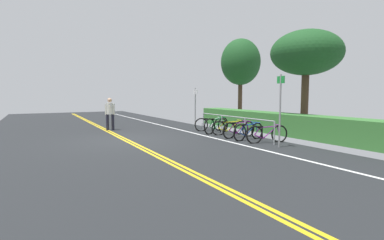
% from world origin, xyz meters
% --- Properties ---
extents(ground_plane, '(39.34, 10.36, 0.05)m').
position_xyz_m(ground_plane, '(0.00, 0.00, -0.03)').
color(ground_plane, '#232628').
extents(centre_line_yellow_inner, '(35.41, 0.10, 0.00)m').
position_xyz_m(centre_line_yellow_inner, '(0.00, -0.08, 0.00)').
color(centre_line_yellow_inner, gold).
rests_on(centre_line_yellow_inner, ground_plane).
extents(centre_line_yellow_outer, '(35.41, 0.10, 0.00)m').
position_xyz_m(centre_line_yellow_outer, '(0.00, 0.08, 0.00)').
color(centre_line_yellow_outer, gold).
rests_on(centre_line_yellow_outer, ground_plane).
extents(bike_lane_stripe_white, '(35.41, 0.12, 0.00)m').
position_xyz_m(bike_lane_stripe_white, '(0.00, 3.31, 0.00)').
color(bike_lane_stripe_white, white).
rests_on(bike_lane_stripe_white, ground_plane).
extents(bike_rack, '(4.96, 0.05, 0.86)m').
position_xyz_m(bike_rack, '(1.18, 4.34, 0.64)').
color(bike_rack, '#9EA0A5').
rests_on(bike_rack, ground_plane).
extents(bicycle_0, '(0.64, 1.57, 0.69)m').
position_xyz_m(bicycle_0, '(-0.74, 4.45, 0.32)').
color(bicycle_0, black).
rests_on(bicycle_0, ground_plane).
extents(bicycle_1, '(0.62, 1.66, 0.76)m').
position_xyz_m(bicycle_1, '(0.05, 4.25, 0.36)').
color(bicycle_1, black).
rests_on(bicycle_1, ground_plane).
extents(bicycle_2, '(0.57, 1.70, 0.68)m').
position_xyz_m(bicycle_2, '(0.81, 4.47, 0.32)').
color(bicycle_2, black).
rests_on(bicycle_2, ground_plane).
extents(bicycle_3, '(0.46, 1.75, 0.71)m').
position_xyz_m(bicycle_3, '(1.64, 4.32, 0.33)').
color(bicycle_3, black).
rests_on(bicycle_3, ground_plane).
extents(bicycle_4, '(0.46, 1.69, 0.71)m').
position_xyz_m(bicycle_4, '(2.32, 4.27, 0.33)').
color(bicycle_4, black).
rests_on(bicycle_4, ground_plane).
extents(bicycle_5, '(0.54, 1.68, 0.70)m').
position_xyz_m(bicycle_5, '(3.20, 4.40, 0.33)').
color(bicycle_5, black).
rests_on(bicycle_5, ground_plane).
extents(pedestrian, '(0.32, 0.45, 1.61)m').
position_xyz_m(pedestrian, '(-3.41, 0.19, 0.92)').
color(pedestrian, '#1E1E2D').
rests_on(pedestrian, ground_plane).
extents(sign_post_near, '(0.36, 0.06, 2.10)m').
position_xyz_m(sign_post_near, '(-1.89, 4.22, 1.27)').
color(sign_post_near, gray).
rests_on(sign_post_near, ground_plane).
extents(sign_post_far, '(0.36, 0.07, 2.45)m').
position_xyz_m(sign_post_far, '(4.06, 4.15, 1.46)').
color(sign_post_far, gray).
rests_on(sign_post_far, ground_plane).
extents(hedge_backdrop, '(13.91, 1.14, 0.93)m').
position_xyz_m(hedge_backdrop, '(2.68, 6.71, 0.47)').
color(hedge_backdrop, '#387533').
rests_on(hedge_backdrop, ground_plane).
extents(tree_near_left, '(2.44, 2.44, 5.21)m').
position_xyz_m(tree_near_left, '(-3.35, 8.25, 3.76)').
color(tree_near_left, '#473323').
rests_on(tree_near_left, ground_plane).
extents(tree_mid, '(3.12, 3.12, 4.63)m').
position_xyz_m(tree_mid, '(2.13, 7.62, 3.60)').
color(tree_mid, '#473323').
rests_on(tree_mid, ground_plane).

